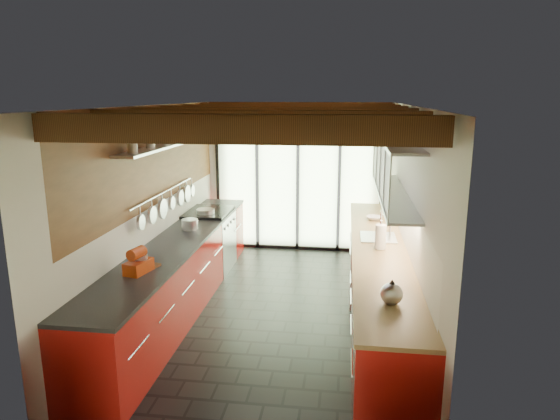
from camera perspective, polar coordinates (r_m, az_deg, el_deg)
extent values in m
plane|color=black|center=(6.57, -0.41, -11.48)|extent=(5.50, 5.50, 0.00)
plane|color=silver|center=(8.82, 2.08, 3.75)|extent=(3.20, 0.00, 3.20)
plane|color=silver|center=(3.58, -6.72, -10.63)|extent=(3.20, 0.00, 3.20)
plane|color=silver|center=(6.56, -14.41, 0.06)|extent=(0.00, 5.50, 5.50)
plane|color=silver|center=(6.14, 14.54, -0.84)|extent=(0.00, 5.50, 5.50)
plane|color=#472814|center=(5.98, -0.45, 11.82)|extent=(5.50, 5.50, 0.00)
cube|color=#593316|center=(3.77, -5.32, 9.19)|extent=(3.14, 0.14, 0.22)
cube|color=#593316|center=(4.65, -2.82, 9.96)|extent=(3.14, 0.14, 0.22)
cube|color=#593316|center=(5.54, -1.11, 10.48)|extent=(3.14, 0.14, 0.22)
cube|color=#593316|center=(6.43, 0.13, 10.84)|extent=(3.14, 0.14, 0.22)
cube|color=#593316|center=(7.32, 1.07, 11.12)|extent=(3.14, 0.14, 0.22)
cube|color=#593316|center=(8.21, 1.80, 11.33)|extent=(3.14, 0.14, 0.22)
cube|color=brown|center=(8.68, 2.11, 10.56)|extent=(3.14, 0.06, 0.50)
plane|color=brown|center=(6.62, -13.85, 6.14)|extent=(0.00, 4.90, 4.90)
plane|color=#C6EAAD|center=(8.85, 2.06, 2.29)|extent=(2.90, 0.00, 2.90)
cube|color=black|center=(9.09, -7.10, 2.49)|extent=(0.05, 0.04, 2.15)
cube|color=black|center=(8.82, 11.48, 2.00)|extent=(0.05, 0.04, 2.15)
cube|color=black|center=(8.80, 2.03, 2.24)|extent=(0.06, 0.05, 2.15)
cube|color=black|center=(8.67, 2.09, 9.24)|extent=(2.90, 0.05, 0.06)
cylinder|color=red|center=(8.64, 2.09, 10.55)|extent=(0.34, 0.04, 0.34)
cylinder|color=beige|center=(8.62, 2.07, 10.55)|extent=(0.28, 0.02, 0.28)
cube|color=#B21711|center=(6.69, -11.38, -7.22)|extent=(0.65, 5.00, 0.88)
cube|color=black|center=(6.54, -11.56, -3.44)|extent=(0.68, 5.00, 0.04)
cube|color=silver|center=(8.00, -8.04, -3.69)|extent=(0.66, 0.90, 0.90)
cube|color=black|center=(7.87, -8.16, -0.27)|extent=(0.65, 0.90, 0.06)
cube|color=#B21711|center=(6.36, 11.16, -8.29)|extent=(0.65, 5.00, 0.88)
cube|color=#9E7F4C|center=(6.21, 11.34, -4.34)|extent=(0.68, 5.00, 0.04)
cube|color=white|center=(6.72, 8.13, -6.99)|extent=(0.02, 0.60, 0.84)
cube|color=silver|center=(6.58, 11.15, -3.09)|extent=(0.45, 0.52, 0.02)
cylinder|color=silver|center=(6.55, 12.48, -1.65)|extent=(0.02, 0.02, 0.34)
torus|color=silver|center=(6.50, 12.03, -0.19)|extent=(0.14, 0.02, 0.14)
plane|color=silver|center=(6.29, 11.43, 4.77)|extent=(0.00, 3.00, 3.00)
cube|color=#9EA0A5|center=(6.36, 12.82, 1.73)|extent=(0.34, 3.00, 0.03)
cube|color=#9EA0A5|center=(6.27, 13.13, 7.75)|extent=(0.34, 3.00, 0.03)
cylinder|color=silver|center=(6.78, -13.08, 2.01)|extent=(0.02, 2.20, 0.02)
cube|color=silver|center=(6.56, -12.93, 7.24)|extent=(0.28, 2.60, 0.03)
cylinder|color=silver|center=(5.99, -15.63, -1.35)|extent=(0.04, 0.18, 0.18)
cylinder|color=silver|center=(6.30, -14.40, -0.57)|extent=(0.04, 0.22, 0.22)
cylinder|color=silver|center=(6.61, -13.28, 0.14)|extent=(0.04, 0.26, 0.26)
cylinder|color=silver|center=(6.93, -12.26, 0.79)|extent=(0.04, 0.18, 0.18)
cylinder|color=silver|center=(7.26, -11.34, 1.37)|extent=(0.04, 0.22, 0.22)
cylinder|color=silver|center=(7.54, -10.61, 1.83)|extent=(0.04, 0.26, 0.26)
cylinder|color=silver|center=(7.77, -10.04, 2.19)|extent=(0.04, 0.18, 0.18)
cube|color=#C93E10|center=(5.41, -15.86, -6.25)|extent=(0.24, 0.34, 0.13)
cylinder|color=#C93E10|center=(5.34, -16.06, -4.77)|extent=(0.16, 0.22, 0.12)
cylinder|color=silver|center=(5.45, -15.66, -5.63)|extent=(0.19, 0.19, 0.13)
cylinder|color=silver|center=(6.96, -10.27, -1.61)|extent=(0.27, 0.27, 0.14)
cylinder|color=silver|center=(7.69, -8.50, -0.28)|extent=(0.35, 0.35, 0.11)
cube|color=brown|center=(5.54, -15.29, -6.34)|extent=(0.30, 0.36, 0.03)
sphere|color=silver|center=(4.57, 12.63, -9.23)|extent=(0.22, 0.22, 0.20)
cone|color=black|center=(4.53, 12.70, -7.96)|extent=(0.08, 0.08, 0.05)
cylinder|color=silver|center=(4.67, 12.53, -8.63)|extent=(0.03, 0.08, 0.04)
cylinder|color=white|center=(6.08, 11.42, -3.07)|extent=(0.16, 0.16, 0.29)
cylinder|color=silver|center=(6.03, 11.49, -1.43)|extent=(0.03, 0.03, 0.05)
imported|color=silver|center=(6.21, 11.32, -3.20)|extent=(0.12, 0.12, 0.19)
imported|color=silver|center=(7.50, 10.71, -0.91)|extent=(0.28, 0.28, 0.06)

